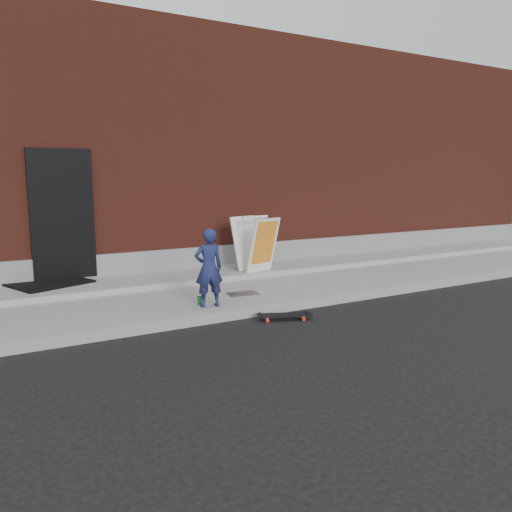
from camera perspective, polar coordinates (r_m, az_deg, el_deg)
ground at (r=7.61m, az=2.73°, el=-6.56°), size 80.00×80.00×0.00m
sidewalk at (r=8.86m, az=-2.43°, el=-3.81°), size 20.00×3.00×0.15m
apron at (r=9.63m, az=-4.87°, el=-2.03°), size 20.00×1.20×0.10m
building at (r=13.77m, az=-13.11°, el=10.71°), size 20.00×8.10×5.00m
child at (r=7.31m, az=-5.43°, el=-1.37°), size 0.46×0.33×1.16m
skateboard at (r=7.25m, az=3.29°, el=-6.78°), size 0.78×0.46×0.09m
pizza_sign at (r=9.57m, az=-0.02°, el=1.45°), size 0.80×0.89×1.06m
soda_can at (r=7.54m, az=-6.48°, el=-5.07°), size 0.08×0.08×0.13m
doormat at (r=9.14m, az=-22.50°, el=-2.88°), size 1.44×1.32×0.03m
utility_plate at (r=8.17m, az=-1.51°, el=-4.32°), size 0.51×0.35×0.01m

